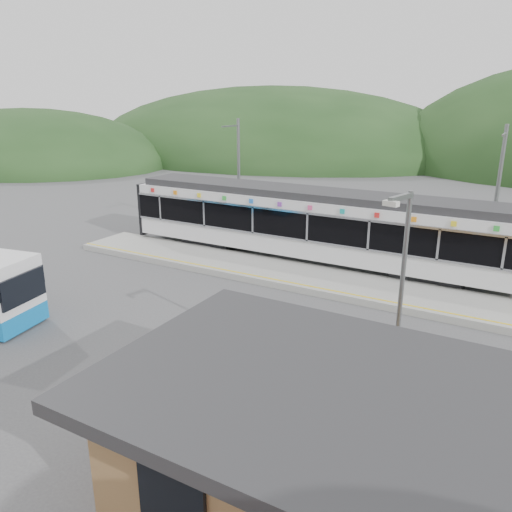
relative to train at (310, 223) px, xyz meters
The scene contains 9 objects.
ground 6.45m from the train, 79.06° to the right, with size 120.00×120.00×0.00m, color #4C4C4F.
hills 7.67m from the train, ahead, with size 146.00×149.00×26.00m.
platform 3.51m from the train, 66.76° to the right, with size 26.00×3.20×0.30m, color #9E9E99.
yellow_line 4.52m from the train, 73.84° to the right, with size 26.00×0.10×0.01m, color yellow.
train is the anchor object (origin of this frame).
catenary_mast_west 6.57m from the train, 156.31° to the left, with size 0.18×1.80×7.00m.
catenary_mast_east 8.70m from the train, 17.44° to the left, with size 0.18×1.80×7.00m.
station_shelter 16.63m from the train, 64.50° to the right, with size 9.20×6.20×3.00m.
lamp_post 12.95m from the train, 56.41° to the right, with size 0.38×1.09×5.96m.
Camera 1 is at (8.60, -16.74, 8.06)m, focal length 35.00 mm.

